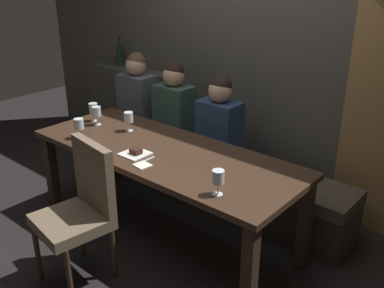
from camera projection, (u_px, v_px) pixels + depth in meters
The scene contains 18 objects.
ground at pixel (166, 232), 3.60m from camera, with size 9.00×9.00×0.00m, color black.
back_wall_tiled at pixel (257, 29), 3.88m from camera, with size 6.00×0.12×3.00m, color #4C4944.
back_counter at pixel (130, 109), 5.08m from camera, with size 1.10×0.28×0.95m, color #413E3A.
dining_table at pixel (164, 160), 3.35m from camera, with size 2.20×0.84×0.74m.
banquette_bench at pixel (218, 178), 4.01m from camera, with size 2.50×0.44×0.45m.
chair_near_side at pixel (81, 205), 2.92m from camera, with size 0.50×0.50×0.98m.
diner_redhead at pixel (137, 95), 4.38m from camera, with size 0.36×0.24×0.79m.
diner_bearded at pixel (174, 105), 4.12m from camera, with size 0.36×0.24×0.76m.
diner_far_end at pixel (219, 120), 3.77m from camera, with size 0.36×0.24×0.73m.
wine_bottle_dark_red at pixel (120, 55), 4.95m from camera, with size 0.08×0.08×0.33m.
wine_glass_far_left at pixel (129, 118), 3.64m from camera, with size 0.08×0.08×0.16m.
wine_glass_near_left at pixel (218, 178), 2.64m from camera, with size 0.08×0.08×0.16m.
wine_glass_end_right at pixel (97, 112), 3.78m from camera, with size 0.08×0.08×0.16m.
wine_glass_far_right at pixel (93, 109), 3.87m from camera, with size 0.08×0.08×0.16m.
wine_glass_end_left at pixel (79, 125), 3.49m from camera, with size 0.08×0.08×0.16m.
dessert_plate at pixel (135, 153), 3.23m from camera, with size 0.19×0.19×0.05m.
fork_on_table at pixel (146, 160), 3.13m from camera, with size 0.02×0.17×0.01m, color silver.
folded_napkin at pixel (143, 165), 3.06m from camera, with size 0.11×0.10×0.01m, color silver.
Camera 1 is at (2.14, -2.17, 2.06)m, focal length 41.11 mm.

